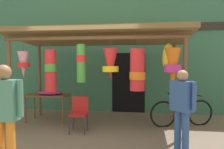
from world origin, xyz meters
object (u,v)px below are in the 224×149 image
(flower_heap_on_table, at_px, (50,93))
(customer_foreground, at_px, (182,104))
(display_table, at_px, (48,98))
(parked_bicycle, at_px, (182,113))
(folding_chair, at_px, (79,111))
(vendor_in_orange, at_px, (4,110))

(flower_heap_on_table, height_order, customer_foreground, customer_foreground)
(flower_heap_on_table, bearing_deg, display_table, -177.41)
(flower_heap_on_table, height_order, parked_bicycle, parked_bicycle)
(display_table, distance_m, folding_chair, 1.43)
(parked_bicycle, height_order, customer_foreground, customer_foreground)
(folding_chair, relative_size, parked_bicycle, 0.50)
(display_table, height_order, folding_chair, folding_chair)
(display_table, relative_size, folding_chair, 1.41)
(display_table, distance_m, vendor_in_orange, 3.04)
(folding_chair, height_order, vendor_in_orange, vendor_in_orange)
(flower_heap_on_table, xyz_separation_m, parked_bicycle, (3.63, 0.01, -0.48))
(display_table, relative_size, flower_heap_on_table, 1.72)
(folding_chair, relative_size, vendor_in_orange, 0.51)
(parked_bicycle, xyz_separation_m, vendor_in_orange, (-3.06, -2.98, 0.62))
(display_table, height_order, parked_bicycle, parked_bicycle)
(flower_heap_on_table, bearing_deg, vendor_in_orange, -79.19)
(parked_bicycle, bearing_deg, folding_chair, -161.96)
(vendor_in_orange, bearing_deg, flower_heap_on_table, 100.81)
(customer_foreground, bearing_deg, vendor_in_orange, -155.46)
(vendor_in_orange, bearing_deg, customer_foreground, 24.54)
(folding_chair, height_order, parked_bicycle, parked_bicycle)
(folding_chair, distance_m, vendor_in_orange, 2.26)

